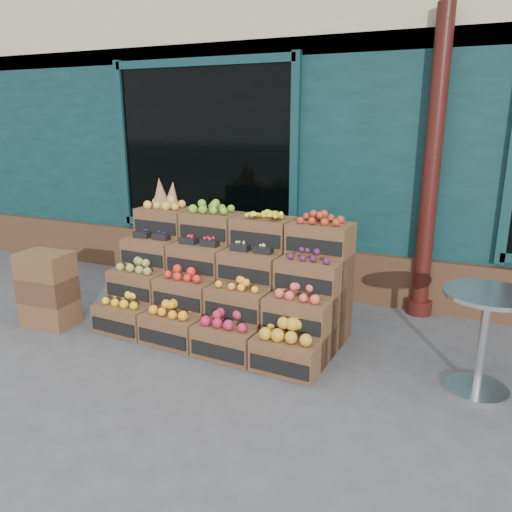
% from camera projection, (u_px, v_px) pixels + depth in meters
% --- Properties ---
extents(ground, '(60.00, 60.00, 0.00)m').
position_uv_depth(ground, '(244.00, 373.00, 4.29)').
color(ground, '#464648').
rests_on(ground, ground).
extents(shop_facade, '(12.00, 6.24, 4.80)m').
position_uv_depth(shop_facade, '(378.00, 100.00, 8.14)').
color(shop_facade, '#0D2C2F').
rests_on(shop_facade, ground).
extents(crate_display, '(2.45, 1.28, 1.50)m').
position_uv_depth(crate_display, '(225.00, 287.00, 5.07)').
color(crate_display, brown).
rests_on(crate_display, ground).
extents(spare_crates, '(0.55, 0.40, 0.79)m').
position_uv_depth(spare_crates, '(48.00, 289.00, 5.21)').
color(spare_crates, brown).
rests_on(spare_crates, ground).
extents(bistro_table, '(0.67, 0.67, 0.84)m').
position_uv_depth(bistro_table, '(484.00, 330.00, 3.88)').
color(bistro_table, '#ABADB2').
rests_on(bistro_table, ground).
extents(shopkeeper, '(0.70, 0.48, 1.83)m').
position_uv_depth(shopkeeper, '(199.00, 202.00, 7.38)').
color(shopkeeper, '#1A5B22').
rests_on(shopkeeper, ground).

